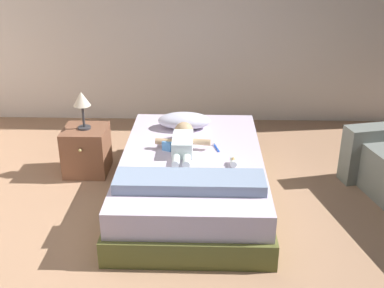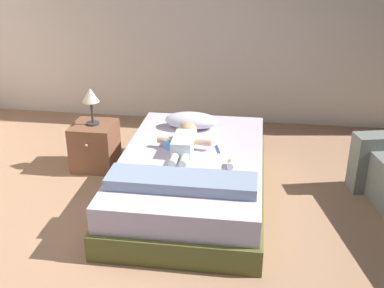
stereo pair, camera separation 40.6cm
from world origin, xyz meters
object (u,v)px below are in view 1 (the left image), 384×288
Objects in this scene: toothbrush at (216,147)px; baby at (183,141)px; baby_bottle at (233,162)px; nightstand at (87,150)px; lamp at (82,101)px; bed at (192,177)px; toy_block at (168,145)px; pillow at (184,121)px.

baby is at bearing -177.40° from toothbrush.
baby_bottle reaches higher than toothbrush.
baby_bottle is (1.40, -0.67, 0.23)m from nightstand.
toothbrush is 0.45× the size of lamp.
bed is at bearing 150.73° from baby_bottle.
toothbrush is (0.30, 0.01, -0.06)m from baby.
baby_bottle is at bearing -25.62° from lamp.
baby_bottle is (0.56, -0.29, -0.01)m from toy_block.
bed is 0.35m from toy_block.
toothbrush is 1.35m from lamp.
lamp reaches higher than bed.
baby reaches higher than toy_block.
nightstand is 4.19× the size of toy_block.
toy_block reaches higher than toothbrush.
toy_block is at bearing 155.17° from bed.
lamp is 3.36× the size of toy_block.
lamp is at bearing 154.38° from baby_bottle.
toothbrush is at bearing -14.94° from lamp.
nightstand is at bearing 160.09° from baby.
baby is 1.06m from lamp.
toy_block reaches higher than nightstand.
bed is 4.44× the size of nightstand.
pillow reaches higher than toy_block.
toy_block is (-0.43, -0.04, 0.03)m from toothbrush.
toy_block is (-0.21, 0.10, 0.26)m from bed.
baby is (-0.08, 0.13, 0.29)m from bed.
pillow is 1.01m from nightstand.
baby is 0.14m from toy_block.
nightstand is 4.25× the size of baby_bottle.
pillow is at bearing 123.17° from toothbrush.
nightstand is 1.25× the size of lamp.
baby_bottle is (0.44, -0.80, -0.05)m from pillow.
pillow is at bearing 91.27° from baby.
toothbrush is 0.36× the size of nightstand.
nightstand is 0.95m from toy_block.
toothbrush is (0.21, 0.14, 0.23)m from bed.
toothbrush is 0.43m from toy_block.
nightstand reaches higher than toothbrush.
bed is 0.34m from toothbrush.
toothbrush is 0.36m from baby_bottle.
toothbrush is at bearing 5.39° from toy_block.
bed is 12.44× the size of toothbrush.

